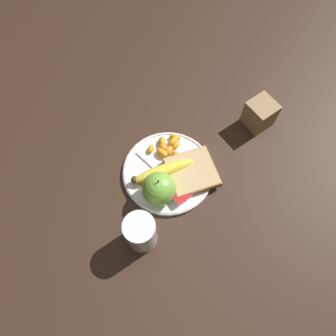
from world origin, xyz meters
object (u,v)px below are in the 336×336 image
(juice_glass, at_px, (141,233))
(condiment_caddy, at_px, (260,114))
(fork, at_px, (163,174))
(plate, at_px, (168,172))
(apple, at_px, (159,189))
(bread_slice, at_px, (192,172))
(jam_packet, at_px, (181,195))
(banana, at_px, (162,170))

(juice_glass, height_order, condiment_caddy, juice_glass)
(fork, bearing_deg, plate, 77.74)
(apple, relative_size, bread_slice, 0.62)
(fork, relative_size, jam_packet, 3.54)
(fork, height_order, jam_packet, jam_packet)
(plate, relative_size, banana, 1.40)
(bread_slice, relative_size, condiment_caddy, 1.80)
(apple, bearing_deg, condiment_caddy, 3.41)
(bread_slice, xyz_separation_m, condiment_caddy, (0.25, 0.02, 0.02))
(juice_glass, bearing_deg, plate, 34.33)
(plate, relative_size, juice_glass, 2.14)
(bread_slice, relative_size, fork, 0.92)
(banana, height_order, jam_packet, banana)
(juice_glass, height_order, fork, juice_glass)
(juice_glass, distance_m, condiment_caddy, 0.46)
(banana, height_order, fork, banana)
(fork, distance_m, condiment_caddy, 0.32)
(fork, bearing_deg, banana, 140.93)
(apple, xyz_separation_m, condiment_caddy, (0.35, 0.02, -0.01))
(jam_packet, bearing_deg, banana, 89.92)
(plate, height_order, bread_slice, bread_slice)
(condiment_caddy, bearing_deg, jam_packet, -169.51)
(fork, bearing_deg, apple, -53.47)
(jam_packet, bearing_deg, plate, 78.87)
(jam_packet, bearing_deg, fork, 91.43)
(apple, height_order, fork, apple)
(bread_slice, xyz_separation_m, fork, (-0.06, 0.04, -0.01))
(bread_slice, height_order, jam_packet, same)
(banana, distance_m, fork, 0.02)
(apple, distance_m, fork, 0.07)
(plate, distance_m, juice_glass, 0.19)
(plate, distance_m, fork, 0.02)
(banana, height_order, condiment_caddy, condiment_caddy)
(fork, bearing_deg, jam_packet, -8.23)
(apple, xyz_separation_m, banana, (0.04, 0.04, -0.02))
(banana, xyz_separation_m, jam_packet, (-0.00, -0.08, -0.01))
(plate, xyz_separation_m, juice_glass, (-0.15, -0.10, 0.04))
(apple, height_order, banana, apple)
(bread_slice, height_order, condiment_caddy, condiment_caddy)
(jam_packet, bearing_deg, bread_slice, 30.04)
(banana, xyz_separation_m, bread_slice, (0.06, -0.05, -0.01))
(plate, bearing_deg, juice_glass, -145.67)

